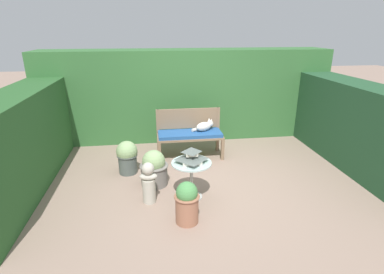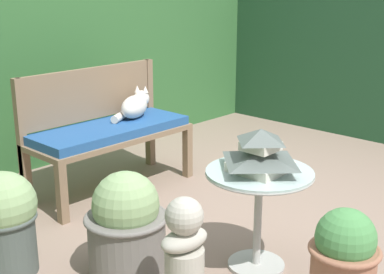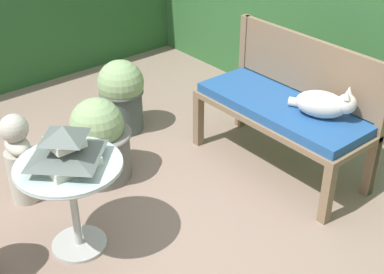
{
  "view_description": "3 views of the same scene",
  "coord_description": "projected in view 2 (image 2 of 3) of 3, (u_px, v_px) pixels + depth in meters",
  "views": [
    {
      "loc": [
        -0.82,
        -4.38,
        2.4
      ],
      "look_at": [
        -0.13,
        0.5,
        0.61
      ],
      "focal_mm": 28.0,
      "sensor_mm": 36.0,
      "label": 1
    },
    {
      "loc": [
        -2.51,
        -2.06,
        1.57
      ],
      "look_at": [
        -0.02,
        0.27,
        0.56
      ],
      "focal_mm": 50.0,
      "sensor_mm": 36.0,
      "label": 2
    },
    {
      "loc": [
        1.98,
        -1.49,
        2.17
      ],
      "look_at": [
        -0.07,
        0.22,
        0.58
      ],
      "focal_mm": 50.0,
      "sensor_mm": 36.0,
      "label": 3
    }
  ],
  "objects": [
    {
      "name": "pagoda_birdhouse",
      "position": [
        260.0,
        153.0,
        2.86
      ],
      "size": [
        0.37,
        0.37,
        0.24
      ],
      "color": "silver",
      "rests_on": "patio_table"
    },
    {
      "name": "potted_plant_table_near",
      "position": [
        5.0,
        221.0,
        2.9
      ],
      "size": [
        0.36,
        0.36,
        0.59
      ],
      "color": "#4C5651",
      "rests_on": "ground"
    },
    {
      "name": "potted_plant_patio_mid",
      "position": [
        343.0,
        266.0,
        2.48
      ],
      "size": [
        0.33,
        0.33,
        0.58
      ],
      "color": "#9E664C",
      "rests_on": "ground"
    },
    {
      "name": "ground",
      "position": [
        223.0,
        225.0,
        3.55
      ],
      "size": [
        30.0,
        30.0,
        0.0
      ],
      "primitive_type": "plane",
      "color": "gray"
    },
    {
      "name": "bench_backrest",
      "position": [
        91.0,
        102.0,
        4.13
      ],
      "size": [
        1.27,
        0.06,
        0.92
      ],
      "color": "#7F664C",
      "rests_on": "ground"
    },
    {
      "name": "cat",
      "position": [
        135.0,
        106.0,
        4.24
      ],
      "size": [
        0.45,
        0.3,
        0.23
      ],
      "rotation": [
        0.0,
        0.0,
        0.46
      ],
      "color": "silver",
      "rests_on": "garden_bench"
    },
    {
      "name": "patio_table",
      "position": [
        259.0,
        193.0,
        2.92
      ],
      "size": [
        0.59,
        0.59,
        0.58
      ],
      "color": "#B7B7B2",
      "rests_on": "ground"
    },
    {
      "name": "potted_plant_hedge_corner",
      "position": [
        126.0,
        226.0,
        2.91
      ],
      "size": [
        0.46,
        0.46,
        0.59
      ],
      "color": "slate",
      "rests_on": "ground"
    },
    {
      "name": "garden_bench",
      "position": [
        111.0,
        135.0,
        4.04
      ],
      "size": [
        1.27,
        0.51,
        0.52
      ],
      "color": "#7F664C",
      "rests_on": "ground"
    },
    {
      "name": "foliage_hedge_back",
      "position": [
        24.0,
        47.0,
        4.82
      ],
      "size": [
        6.4,
        0.92,
        1.98
      ],
      "primitive_type": "cube",
      "color": "#336633",
      "rests_on": "ground"
    },
    {
      "name": "garden_bust",
      "position": [
        185.0,
        260.0,
        2.5
      ],
      "size": [
        0.27,
        0.19,
        0.63
      ],
      "rotation": [
        0.0,
        0.0,
        -0.1
      ],
      "color": "#B7B2A3",
      "rests_on": "ground"
    }
  ]
}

